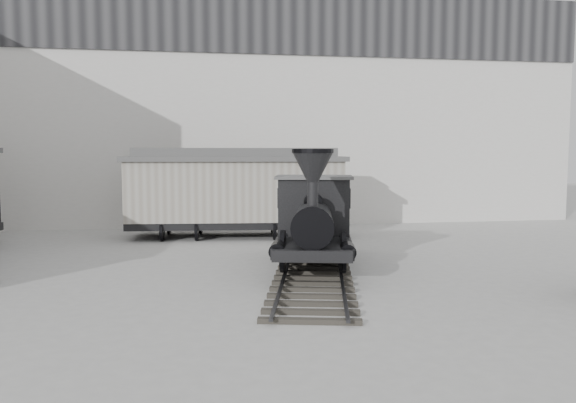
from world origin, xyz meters
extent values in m
plane|color=#9E9E9B|center=(0.00, 0.00, 0.00)|extent=(90.00, 90.00, 0.00)
cube|color=silver|center=(0.00, 15.00, 5.50)|extent=(34.00, 2.40, 11.00)
cube|color=#232326|center=(0.00, 13.75, 9.50)|extent=(34.00, 0.12, 3.00)
cube|color=#272421|center=(1.43, 3.02, 0.09)|extent=(4.21, 10.04, 0.17)
cube|color=#2D2D30|center=(0.68, 3.19, 0.14)|extent=(2.21, 9.60, 0.06)
cube|color=#2D2D30|center=(2.18, 2.85, 0.14)|extent=(2.21, 9.60, 0.06)
cylinder|color=black|center=(0.51, 2.68, 0.76)|extent=(0.38, 1.17, 1.17)
cylinder|color=black|center=(2.13, 2.32, 0.76)|extent=(0.38, 1.17, 1.17)
cylinder|color=black|center=(0.81, 4.03, 0.76)|extent=(0.38, 1.17, 1.17)
cylinder|color=black|center=(2.43, 3.67, 0.76)|extent=(0.38, 1.17, 1.17)
cube|color=black|center=(1.47, 3.18, 0.89)|extent=(2.91, 4.21, 0.30)
cylinder|color=black|center=(1.31, 2.45, 1.57)|extent=(1.57, 2.63, 1.07)
cylinder|color=black|center=(1.10, 1.51, 2.40)|extent=(0.33, 0.33, 0.64)
cone|color=black|center=(1.10, 1.51, 3.09)|extent=(1.22, 1.22, 0.75)
sphere|color=black|center=(1.40, 2.86, 2.08)|extent=(0.55, 0.55, 0.55)
cube|color=black|center=(1.68, 4.11, 1.86)|extent=(2.34, 1.86, 1.65)
cube|color=#555555|center=(1.68, 4.11, 2.73)|extent=(2.60, 2.11, 0.09)
cube|color=black|center=(2.09, 5.99, 1.27)|extent=(2.34, 2.50, 0.96)
cylinder|color=black|center=(-2.45, 10.75, 0.38)|extent=(1.98, 0.93, 0.77)
cylinder|color=black|center=(1.94, 10.37, 0.38)|extent=(1.98, 0.93, 0.77)
cube|color=black|center=(-0.26, 10.56, 0.58)|extent=(8.81, 3.14, 0.29)
cube|color=gray|center=(-0.26, 10.56, 1.92)|extent=(8.81, 3.23, 2.40)
cube|color=#555555|center=(-0.26, 10.56, 3.21)|extent=(9.13, 3.54, 0.19)
cube|color=#555555|center=(-0.26, 10.56, 3.48)|extent=(8.32, 1.86, 0.35)
camera|label=1|loc=(-1.76, -12.43, 3.47)|focal=35.00mm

